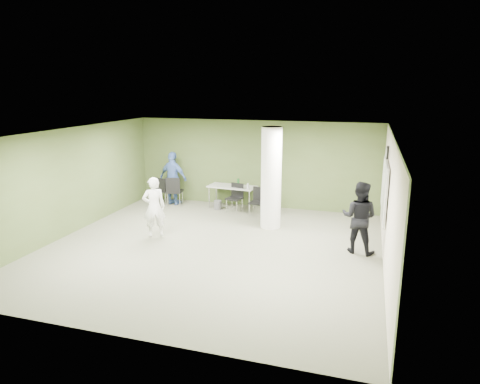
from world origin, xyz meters
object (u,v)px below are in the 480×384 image
(man_black, at_px, (359,217))
(man_blue, at_px, (173,178))
(woman_white, at_px, (154,207))
(folding_table, at_px, (233,188))
(chair_back_left, at_px, (163,189))

(man_black, height_order, man_blue, man_blue)
(man_black, distance_m, man_blue, 6.57)
(man_blue, bearing_deg, woman_white, 118.47)
(woman_white, distance_m, man_blue, 3.17)
(folding_table, height_order, chair_back_left, folding_table)
(folding_table, relative_size, man_black, 0.93)
(chair_back_left, height_order, woman_white, woman_white)
(chair_back_left, relative_size, man_blue, 0.50)
(chair_back_left, distance_m, man_blue, 0.51)
(folding_table, relative_size, man_blue, 0.90)
(folding_table, height_order, man_black, man_black)
(woman_white, distance_m, man_black, 5.15)
(man_black, bearing_deg, man_blue, -11.48)
(folding_table, height_order, man_blue, man_blue)
(chair_back_left, relative_size, woman_white, 0.56)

